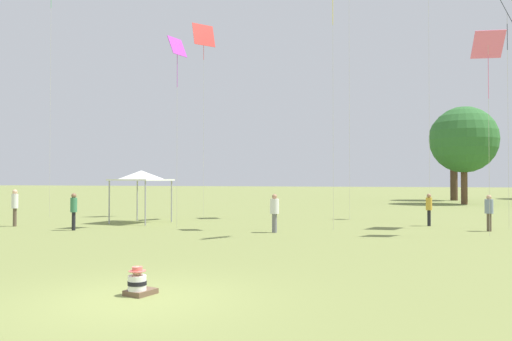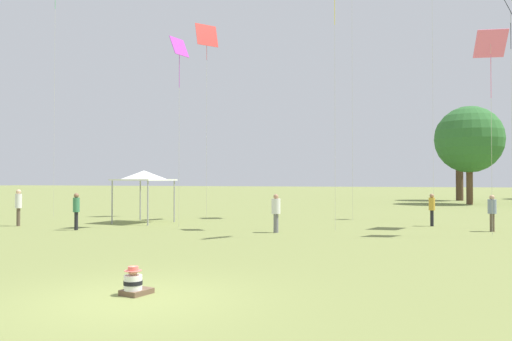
# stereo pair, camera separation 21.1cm
# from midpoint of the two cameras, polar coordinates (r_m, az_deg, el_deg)

# --- Properties ---
(ground_plane) EXTENTS (300.00, 300.00, 0.00)m
(ground_plane) POSITION_cam_midpoint_polar(r_m,az_deg,el_deg) (9.68, -13.57, -14.17)
(ground_plane) COLOR olive
(seated_toddler) EXTENTS (0.54, 0.62, 0.56)m
(seated_toddler) POSITION_cam_midpoint_polar(r_m,az_deg,el_deg) (10.00, -13.16, -12.46)
(seated_toddler) COLOR brown
(seated_toddler) RESTS_ON ground
(person_standing_1) EXTENTS (0.52, 0.52, 1.60)m
(person_standing_1) POSITION_cam_midpoint_polar(r_m,az_deg,el_deg) (20.82, 2.59, -4.52)
(person_standing_1) COLOR slate
(person_standing_1) RESTS_ON ground
(person_standing_3) EXTENTS (0.39, 0.39, 1.61)m
(person_standing_3) POSITION_cam_midpoint_polar(r_m,az_deg,el_deg) (23.17, -19.61, -4.02)
(person_standing_3) COLOR black
(person_standing_3) RESTS_ON ground
(person_standing_4) EXTENTS (0.38, 0.38, 1.54)m
(person_standing_4) POSITION_cam_midpoint_polar(r_m,az_deg,el_deg) (25.11, 19.69, -3.90)
(person_standing_4) COLOR black
(person_standing_4) RESTS_ON ground
(person_standing_5) EXTENTS (0.41, 0.41, 1.74)m
(person_standing_5) POSITION_cam_midpoint_polar(r_m,az_deg,el_deg) (26.23, -25.30, -3.45)
(person_standing_5) COLOR brown
(person_standing_5) RESTS_ON ground
(person_standing_6) EXTENTS (0.45, 0.45, 1.55)m
(person_standing_6) POSITION_cam_midpoint_polar(r_m,az_deg,el_deg) (23.48, 25.60, -4.08)
(person_standing_6) COLOR brown
(person_standing_6) RESTS_ON ground
(canopy_tent) EXTENTS (2.72, 2.72, 2.67)m
(canopy_tent) POSITION_cam_midpoint_polar(r_m,az_deg,el_deg) (26.09, -12.46, -0.63)
(canopy_tent) COLOR white
(canopy_tent) RESTS_ON ground
(kite_0) EXTENTS (1.14, 1.31, 11.53)m
(kite_0) POSITION_cam_midpoint_polar(r_m,az_deg,el_deg) (30.97, -5.45, 14.81)
(kite_0) COLOR red
(kite_0) RESTS_ON ground
(kite_4) EXTENTS (1.00, 1.58, 10.46)m
(kite_4) POSITION_cam_midpoint_polar(r_m,az_deg,el_deg) (26.20, 27.30, 15.56)
(kite_4) COLOR #1E2328
(kite_4) RESTS_ON ground
(kite_5) EXTENTS (1.26, 0.90, 7.98)m
(kite_5) POSITION_cam_midpoint_polar(r_m,az_deg,el_deg) (22.07, 25.50, 12.56)
(kite_5) COLOR pink
(kite_5) RESTS_ON ground
(kite_9) EXTENTS (0.62, 1.01, 8.73)m
(kite_9) POSITION_cam_midpoint_polar(r_m,az_deg,el_deg) (23.72, -8.50, 13.22)
(kite_9) COLOR #B738C6
(kite_9) RESTS_ON ground
(distant_tree_1) EXTENTS (5.96, 5.96, 8.80)m
(distant_tree_1) POSITION_cam_midpoint_polar(r_m,az_deg,el_deg) (48.59, 23.30, 3.27)
(distant_tree_1) COLOR brown
(distant_tree_1) RESTS_ON ground
(distant_tree_2) EXTENTS (4.98, 4.98, 9.32)m
(distant_tree_2) POSITION_cam_midpoint_polar(r_m,az_deg,el_deg) (57.06, 22.31, 3.57)
(distant_tree_2) COLOR #473323
(distant_tree_2) RESTS_ON ground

